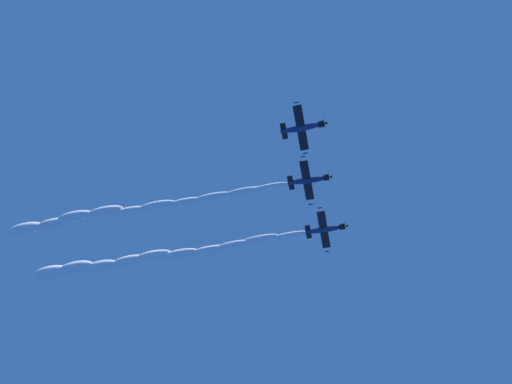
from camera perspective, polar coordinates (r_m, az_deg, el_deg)
airplane_lead at (r=105.86m, az=6.43°, el=-3.39°), size 8.16×7.32×2.59m
airplane_left_wingman at (r=100.73m, az=4.91°, el=1.10°), size 8.09×7.32×2.77m
airplane_right_wingman at (r=96.12m, az=4.37°, el=5.90°), size 8.15×7.35×2.61m
smoke_trail_lead at (r=111.40m, az=-11.37°, el=-6.09°), size 4.16×48.89×2.75m
smoke_trail_left_wingman at (r=107.08m, az=-13.44°, el=-1.96°), size 4.70×48.28×2.77m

